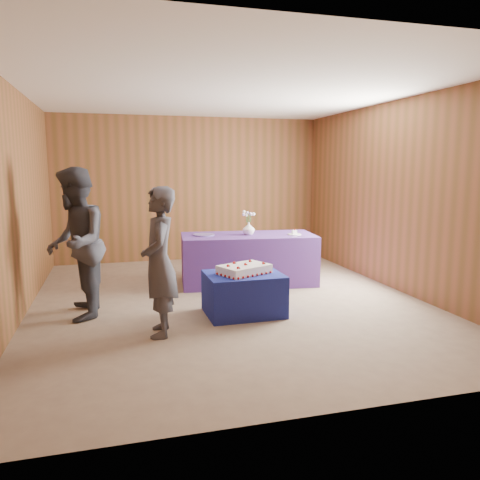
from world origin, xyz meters
name	(u,v)px	position (x,y,z in m)	size (l,w,h in m)	color
ground	(228,301)	(0.00, 0.00, 0.00)	(6.00, 6.00, 0.00)	#88735D
room_shell	(227,164)	(0.00, 0.00, 1.80)	(5.04, 6.04, 2.72)	brown
cake_table	(244,294)	(0.05, -0.60, 0.25)	(0.90, 0.70, 0.50)	navy
serving_table	(248,259)	(0.53, 0.87, 0.38)	(2.00, 0.90, 0.75)	#4E2F83
sheet_cake	(244,269)	(0.06, -0.60, 0.55)	(0.71, 0.62, 0.14)	white
vase	(249,229)	(0.54, 0.85, 0.85)	(0.18, 0.18, 0.19)	white
flower_spray	(249,214)	(0.54, 0.85, 1.07)	(0.21, 0.21, 0.16)	#266128
platter	(204,235)	(-0.13, 0.95, 0.76)	(0.32, 0.32, 0.02)	#6753A6
plate	(294,234)	(1.20, 0.67, 0.76)	(0.21, 0.21, 0.01)	white
cake_slice	(294,232)	(1.20, 0.67, 0.79)	(0.07, 0.06, 0.08)	white
knife	(297,237)	(1.17, 0.46, 0.75)	(0.26, 0.02, 0.00)	#B9B9BE
guest_left	(159,262)	(-0.98, -1.04, 0.78)	(0.57, 0.38, 1.57)	#3A3A44
guest_right	(76,244)	(-1.86, -0.21, 0.88)	(0.86, 0.67, 1.77)	#363741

